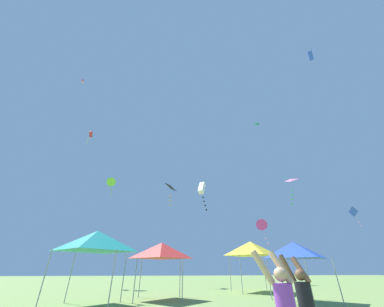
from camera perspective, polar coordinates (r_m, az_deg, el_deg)
person_flyer_black at (r=5.90m, az=27.96°, el=-31.70°), size 0.50×0.48×1.91m
canopy_tent_red at (r=15.24m, az=-8.14°, el=-24.20°), size 2.91×2.91×3.11m
canopy_tent_teal at (r=13.56m, az=-24.16°, el=-20.45°), size 3.24×3.24×3.46m
canopy_tent_blue at (r=15.22m, az=25.61°, el=-22.17°), size 2.85×2.85×3.04m
canopy_tent_yellow at (r=20.41m, az=15.40°, el=-23.19°), size 3.43×3.43×3.67m
kite_pink_diamond at (r=17.25m, az=24.93°, el=-6.65°), size 1.19×1.23×2.05m
kite_black_diamond at (r=28.47m, az=-5.58°, el=-9.01°), size 1.43×1.19×3.12m
kite_green_delta at (r=37.24m, az=16.92°, el=7.68°), size 0.85×0.52×0.77m
kite_blue_box at (r=26.83m, az=29.01°, el=21.83°), size 0.87×0.97×0.88m
kite_blue_diamond at (r=24.59m, az=37.10°, el=-12.36°), size 0.77×0.78×1.62m
kite_pink_box at (r=35.98m, az=-27.09°, el=16.82°), size 0.59×0.56×0.74m
kite_white_box at (r=14.56m, az=2.67°, el=-9.37°), size 0.64×0.77×1.98m
kite_red_box at (r=38.37m, az=-25.37°, el=4.59°), size 0.57×0.86×2.18m
kite_lime_delta at (r=28.42m, az=-20.72°, el=-7.21°), size 1.16×0.84×2.27m
kite_magenta_delta at (r=31.62m, az=18.08°, el=-17.64°), size 1.67×1.24×3.18m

